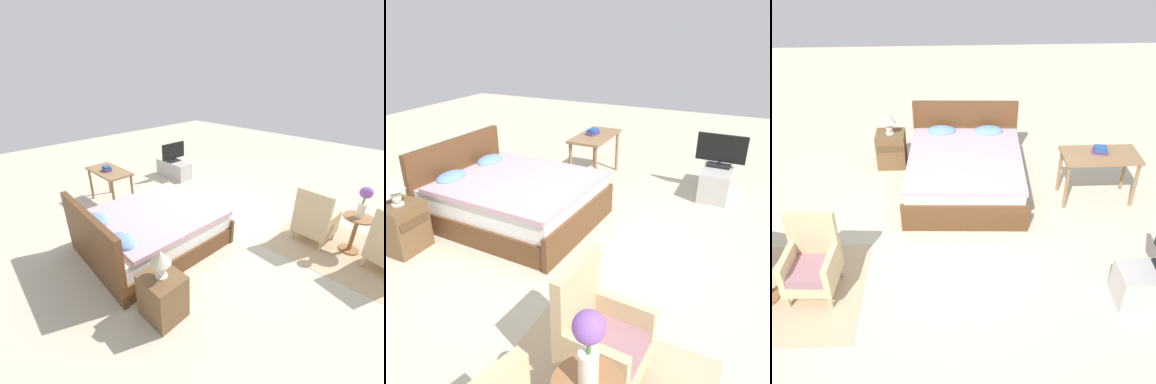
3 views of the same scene
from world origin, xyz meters
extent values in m
plane|color=beige|center=(0.00, 0.00, 0.00)|extent=(16.00, 16.00, 0.00)
cube|color=tan|center=(-2.06, -0.80, 0.00)|extent=(2.10, 1.50, 0.01)
cube|color=brown|center=(0.22, 1.14, 0.14)|extent=(1.70, 2.06, 0.28)
cube|color=white|center=(0.22, 1.14, 0.40)|extent=(1.63, 1.98, 0.24)
cube|color=#CC9EAD|center=(0.21, 1.06, 0.55)|extent=(1.67, 1.82, 0.06)
cube|color=brown|center=(0.26, 2.09, 0.48)|extent=(1.64, 0.16, 0.96)
cube|color=brown|center=(0.17, 0.18, 0.20)|extent=(1.64, 0.14, 0.40)
ellipsoid|color=#668ED1|center=(-0.11, 1.85, 0.59)|extent=(0.45, 0.30, 0.14)
ellipsoid|color=#668ED1|center=(0.61, 1.82, 0.59)|extent=(0.45, 0.30, 0.14)
cylinder|color=#CCB284|center=(-2.43, -1.08, 0.09)|extent=(0.04, 0.04, 0.16)
cylinder|color=#CCB284|center=(-2.31, -0.64, 0.09)|extent=(0.04, 0.04, 0.16)
cube|color=#CCB284|center=(-2.37, -0.86, 0.42)|extent=(0.21, 0.51, 0.26)
cylinder|color=#CCB284|center=(-1.78, -1.01, 0.09)|extent=(0.04, 0.04, 0.16)
cylinder|color=#CCB284|center=(-1.32, -1.04, 0.09)|extent=(0.04, 0.04, 0.16)
cylinder|color=#CCB284|center=(-1.75, -0.55, 0.09)|extent=(0.04, 0.04, 0.16)
cylinder|color=#CCB284|center=(-1.29, -0.58, 0.09)|extent=(0.04, 0.04, 0.16)
cube|color=#CCB284|center=(-1.53, -0.80, 0.23)|extent=(0.58, 0.58, 0.12)
cube|color=gray|center=(-1.53, -0.80, 0.34)|extent=(0.53, 0.53, 0.10)
cube|color=#CCB284|center=(-1.52, -0.57, 0.61)|extent=(0.54, 0.12, 0.64)
cube|color=#CCB284|center=(-1.77, -0.78, 0.42)|extent=(0.10, 0.52, 0.26)
cube|color=#CCB284|center=(-1.30, -0.81, 0.42)|extent=(0.10, 0.52, 0.26)
cylinder|color=#936038|center=(-2.06, -0.90, 0.01)|extent=(0.28, 0.28, 0.03)
cylinder|color=#936038|center=(-2.06, -0.90, 0.30)|extent=(0.06, 0.06, 0.55)
cylinder|color=#936038|center=(-2.06, -0.90, 0.59)|extent=(0.40, 0.40, 0.02)
cylinder|color=silver|center=(-2.06, -0.90, 0.71)|extent=(0.11, 0.11, 0.22)
cylinder|color=#477538|center=(-2.06, -0.90, 0.87)|extent=(0.02, 0.02, 0.10)
sphere|color=#8956B7|center=(-2.06, -0.90, 0.99)|extent=(0.17, 0.17, 0.17)
cube|color=brown|center=(-0.91, 1.87, 0.28)|extent=(0.44, 0.40, 0.55)
cube|color=brown|center=(-0.91, 1.67, 0.39)|extent=(0.37, 0.01, 0.09)
cylinder|color=silver|center=(-0.91, 1.87, 0.56)|extent=(0.13, 0.13, 0.02)
ellipsoid|color=silver|center=(-0.91, 1.87, 0.65)|extent=(0.11, 0.11, 0.16)
cone|color=beige|center=(-0.91, 1.87, 0.81)|extent=(0.22, 0.22, 0.15)
cube|color=#B7B2AD|center=(2.21, -1.07, 0.21)|extent=(0.96, 0.40, 0.43)
cube|color=black|center=(2.21, -1.07, 0.44)|extent=(0.21, 0.33, 0.03)
cylinder|color=black|center=(2.21, -1.07, 0.48)|extent=(0.04, 0.04, 0.05)
cube|color=black|center=(2.21, -1.07, 0.71)|extent=(0.07, 0.69, 0.40)
cube|color=black|center=(2.24, -1.08, 0.71)|extent=(0.03, 0.64, 0.36)
cylinder|color=#8E6B47|center=(1.57, 0.62, 0.34)|extent=(0.05, 0.05, 0.68)
cylinder|color=#8E6B47|center=(2.51, 0.62, 0.34)|extent=(0.05, 0.05, 0.68)
cylinder|color=#8E6B47|center=(1.57, 1.04, 0.34)|extent=(0.05, 0.05, 0.68)
cylinder|color=#8E6B47|center=(2.51, 1.04, 0.34)|extent=(0.05, 0.05, 0.68)
cube|color=#8E6B47|center=(2.04, 0.83, 0.70)|extent=(1.04, 0.52, 0.04)
cube|color=#66387A|center=(2.03, 0.87, 0.74)|extent=(0.23, 0.17, 0.04)
cube|color=#284C8E|center=(2.03, 0.87, 0.77)|extent=(0.19, 0.18, 0.03)
cube|color=#284C8E|center=(2.03, 0.87, 0.80)|extent=(0.18, 0.14, 0.04)
camera|label=1|loc=(-2.60, 3.13, 2.51)|focal=24.00mm
camera|label=2|loc=(-3.33, -1.45, 2.32)|focal=35.00mm
camera|label=3|loc=(-0.04, -4.33, 3.80)|focal=42.00mm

